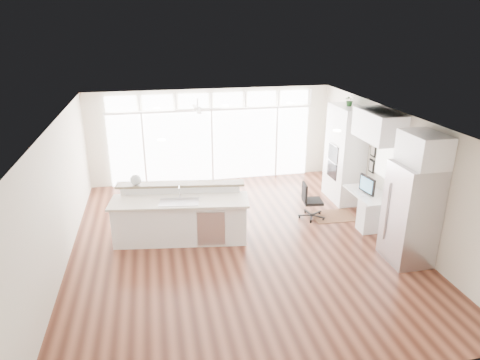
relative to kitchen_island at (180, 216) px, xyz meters
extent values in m
cube|color=#431F14|center=(1.21, -0.36, -0.59)|extent=(7.00, 8.00, 0.02)
cube|color=white|center=(1.21, -0.36, 2.12)|extent=(7.00, 8.00, 0.02)
cube|color=beige|center=(1.21, 3.64, 0.77)|extent=(7.00, 0.04, 2.70)
cube|color=beige|center=(1.21, -4.36, 0.77)|extent=(7.00, 0.04, 2.70)
cube|color=beige|center=(-2.29, -0.36, 0.77)|extent=(0.04, 8.00, 2.70)
cube|color=beige|center=(4.71, -0.36, 0.77)|extent=(0.04, 8.00, 2.70)
cube|color=white|center=(1.21, 3.58, 0.47)|extent=(5.80, 0.06, 2.08)
cube|color=white|center=(1.21, 3.58, 1.80)|extent=(5.90, 0.06, 0.40)
cube|color=silver|center=(4.67, -0.06, 0.97)|extent=(0.04, 0.85, 0.85)
cube|color=white|center=(0.71, 2.44, 1.90)|extent=(1.16, 1.16, 0.32)
cube|color=beige|center=(1.21, -0.16, 2.10)|extent=(3.40, 3.00, 0.02)
cube|color=white|center=(4.38, 1.44, 0.67)|extent=(0.64, 1.20, 2.50)
cube|color=white|center=(4.34, -0.06, -0.20)|extent=(0.72, 1.30, 0.76)
cube|color=white|center=(4.38, -0.06, 1.77)|extent=(0.64, 1.30, 0.64)
cube|color=#B9B9BE|center=(4.32, -1.71, 0.42)|extent=(0.76, 0.90, 2.00)
cube|color=white|center=(4.38, -1.71, 1.72)|extent=(0.64, 0.90, 0.60)
cube|color=black|center=(4.67, 0.56, 0.82)|extent=(0.06, 0.22, 0.80)
cube|color=white|center=(0.00, 0.00, 0.00)|extent=(3.04, 1.50, 1.16)
cube|color=#3D2113|center=(3.73, 0.45, -0.57)|extent=(1.03, 0.76, 0.01)
cube|color=black|center=(3.18, 0.48, -0.13)|extent=(0.51, 0.48, 0.89)
sphere|color=silver|center=(-0.88, 0.53, 0.70)|extent=(0.24, 0.24, 0.24)
cube|color=black|center=(4.26, -0.06, 0.40)|extent=(0.16, 0.54, 0.44)
cube|color=white|center=(4.09, -0.06, 0.19)|extent=(0.13, 0.30, 0.01)
imported|color=#225022|center=(4.38, 1.44, 2.03)|extent=(0.27, 0.30, 0.22)
camera|label=1|loc=(-0.43, -8.37, 3.95)|focal=32.00mm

